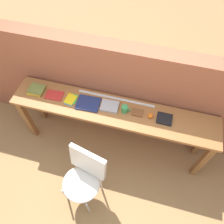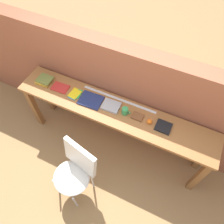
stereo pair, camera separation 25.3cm
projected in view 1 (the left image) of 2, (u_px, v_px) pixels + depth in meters
The scene contains 14 objects.
ground_plane at pixel (108, 161), 3.15m from camera, with size 40.00×40.00×0.00m, color #9E7547.
brick_wall_back at pixel (120, 94), 2.85m from camera, with size 6.00×0.20×1.54m, color #935138.
sideboard at pixel (113, 116), 2.70m from camera, with size 2.50×0.44×0.88m.
chair_white_moulded at pixel (84, 177), 2.49m from camera, with size 0.53×0.54×0.89m.
book_stack_leftmost at pixel (36, 90), 2.71m from camera, with size 0.20×0.17×0.06m.
magazine_cycling at pixel (54, 95), 2.69m from camera, with size 0.22×0.14×0.01m, color red.
pamphlet_pile_colourful at pixel (71, 99), 2.66m from camera, with size 0.15×0.19×0.01m.
book_open_centre at pixel (88, 103), 2.62m from camera, with size 0.28×0.22×0.02m, color navy.
book_grey_hardcover at pixel (110, 106), 2.59m from camera, with size 0.21×0.17×0.03m, color #9E9EA3.
mug at pixel (125, 109), 2.53m from camera, with size 0.11×0.08×0.09m.
leather_journal_brown at pixel (138, 113), 2.54m from camera, with size 0.13×0.10×0.02m, color brown.
sports_ball_small at pixel (150, 116), 2.50m from camera, with size 0.06×0.06×0.06m, color orange.
book_repair_rightmost at pixel (164, 119), 2.49m from camera, with size 0.17×0.15×0.03m, color black.
ruler_metal_back_edge at pixel (116, 98), 2.67m from camera, with size 0.96×0.03×0.00m, color silver.
Camera 1 is at (0.37, -1.12, 3.00)m, focal length 35.00 mm.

